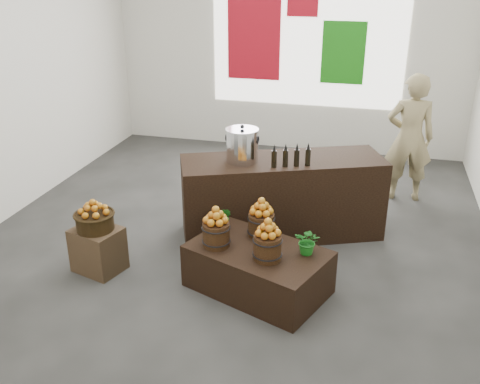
% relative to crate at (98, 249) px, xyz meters
% --- Properties ---
extents(ground, '(7.00, 7.00, 0.00)m').
position_rel_crate_xyz_m(ground, '(1.23, 1.10, -0.24)').
color(ground, '#3E3E3B').
rests_on(ground, ground).
extents(back_wall, '(6.00, 0.04, 4.00)m').
position_rel_crate_xyz_m(back_wall, '(1.23, 4.60, 1.76)').
color(back_wall, silver).
rests_on(back_wall, ground).
extents(back_opening, '(3.20, 0.02, 2.40)m').
position_rel_crate_xyz_m(back_opening, '(1.53, 4.58, 1.76)').
color(back_opening, white).
rests_on(back_opening, back_wall).
extents(deco_red_left, '(0.90, 0.04, 1.40)m').
position_rel_crate_xyz_m(deco_red_left, '(0.63, 4.57, 1.66)').
color(deco_red_left, '#A70C1B').
rests_on(deco_red_left, back_wall).
extents(deco_green_right, '(0.70, 0.04, 1.00)m').
position_rel_crate_xyz_m(deco_green_right, '(2.13, 4.57, 1.46)').
color(deco_green_right, '#187512').
rests_on(deco_green_right, back_wall).
extents(deco_red_upper, '(0.50, 0.04, 0.50)m').
position_rel_crate_xyz_m(deco_red_upper, '(1.43, 4.57, 2.26)').
color(deco_red_upper, '#A70C1B').
rests_on(deco_red_upper, back_wall).
extents(crate, '(0.58, 0.52, 0.49)m').
position_rel_crate_xyz_m(crate, '(0.00, 0.00, 0.00)').
color(crate, brown).
rests_on(crate, ground).
extents(wicker_basket, '(0.39, 0.39, 0.18)m').
position_rel_crate_xyz_m(wicker_basket, '(0.00, 0.00, 0.33)').
color(wicker_basket, black).
rests_on(wicker_basket, crate).
extents(apples_in_basket, '(0.30, 0.30, 0.16)m').
position_rel_crate_xyz_m(apples_in_basket, '(0.00, 0.00, 0.50)').
color(apples_in_basket, '#8B040A').
rests_on(apples_in_basket, wicker_basket).
extents(display_table, '(1.55, 1.26, 0.46)m').
position_rel_crate_xyz_m(display_table, '(1.74, 0.06, -0.01)').
color(display_table, black).
rests_on(display_table, ground).
extents(apple_bucket_front_left, '(0.27, 0.27, 0.25)m').
position_rel_crate_xyz_m(apple_bucket_front_left, '(1.32, 0.03, 0.34)').
color(apple_bucket_front_left, '#3C2310').
rests_on(apple_bucket_front_left, display_table).
extents(apples_in_bucket_front_left, '(0.20, 0.20, 0.18)m').
position_rel_crate_xyz_m(apples_in_bucket_front_left, '(1.32, 0.03, 0.56)').
color(apples_in_bucket_front_left, '#8B040A').
rests_on(apples_in_bucket_front_left, apple_bucket_front_left).
extents(apple_bucket_front_right, '(0.27, 0.27, 0.25)m').
position_rel_crate_xyz_m(apple_bucket_front_right, '(1.86, -0.10, 0.34)').
color(apple_bucket_front_right, '#3C2310').
rests_on(apple_bucket_front_right, display_table).
extents(apples_in_bucket_front_right, '(0.20, 0.20, 0.18)m').
position_rel_crate_xyz_m(apples_in_bucket_front_right, '(1.86, -0.10, 0.56)').
color(apples_in_bucket_front_right, '#8B040A').
rests_on(apples_in_bucket_front_right, apple_bucket_front_right).
extents(apple_bucket_rear, '(0.27, 0.27, 0.25)m').
position_rel_crate_xyz_m(apple_bucket_rear, '(1.71, 0.34, 0.34)').
color(apple_bucket_rear, '#3C2310').
rests_on(apple_bucket_rear, display_table).
extents(apples_in_bucket_rear, '(0.20, 0.20, 0.18)m').
position_rel_crate_xyz_m(apples_in_bucket_rear, '(1.71, 0.34, 0.56)').
color(apples_in_bucket_rear, '#8B040A').
rests_on(apples_in_bucket_rear, apple_bucket_rear).
extents(herb_garnish_right, '(0.28, 0.25, 0.27)m').
position_rel_crate_xyz_m(herb_garnish_right, '(2.23, 0.09, 0.36)').
color(herb_garnish_right, '#156819').
rests_on(herb_garnish_right, display_table).
extents(herb_garnish_left, '(0.16, 0.15, 0.24)m').
position_rel_crate_xyz_m(herb_garnish_left, '(1.30, 0.41, 0.34)').
color(herb_garnish_left, '#156819').
rests_on(herb_garnish_left, display_table).
extents(counter, '(2.47, 1.61, 0.97)m').
position_rel_crate_xyz_m(counter, '(1.75, 1.32, 0.24)').
color(counter, black).
rests_on(counter, ground).
extents(stock_pot_left, '(0.36, 0.36, 0.36)m').
position_rel_crate_xyz_m(stock_pot_left, '(1.30, 1.13, 0.90)').
color(stock_pot_left, silver).
rests_on(stock_pot_left, counter).
extents(oil_cruets, '(0.34, 0.19, 0.27)m').
position_rel_crate_xyz_m(oil_cruets, '(1.84, 1.10, 0.86)').
color(oil_cruets, black).
rests_on(oil_cruets, counter).
extents(shopper, '(0.68, 0.49, 1.76)m').
position_rel_crate_xyz_m(shopper, '(3.21, 2.81, 0.64)').
color(shopper, '#908158').
rests_on(shopper, ground).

